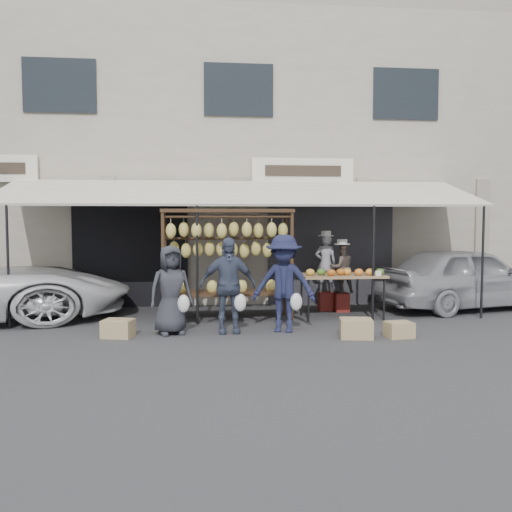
{
  "coord_description": "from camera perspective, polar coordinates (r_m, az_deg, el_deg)",
  "views": [
    {
      "loc": [
        -1.1,
        -9.85,
        2.09
      ],
      "look_at": [
        0.17,
        1.4,
        1.3
      ],
      "focal_mm": 40.0,
      "sensor_mm": 36.0,
      "label": 1
    }
  ],
  "objects": [
    {
      "name": "awning",
      "position": [
        12.19,
        -1.22,
        6.26
      ],
      "size": [
        10.0,
        2.35,
        2.92
      ],
      "color": "beige",
      "rests_on": "ground_plane"
    },
    {
      "name": "stool_right",
      "position": [
        12.67,
        8.55,
        -4.6
      ],
      "size": [
        0.3,
        0.3,
        0.41
      ],
      "primitive_type": "cube",
      "rotation": [
        0.0,
        0.0,
        -0.02
      ],
      "color": "maroon",
      "rests_on": "ground_plane"
    },
    {
      "name": "ground_plane",
      "position": [
        10.13,
        -0.07,
        -7.92
      ],
      "size": [
        90.0,
        90.0,
        0.0
      ],
      "primitive_type": "plane",
      "color": "#2D2D30"
    },
    {
      "name": "customer_left",
      "position": [
        10.19,
        -8.51,
        -3.38
      ],
      "size": [
        0.89,
        0.72,
        1.58
      ],
      "primitive_type": "imported",
      "rotation": [
        0.0,
        0.0,
        0.32
      ],
      "color": "#2B2C33",
      "rests_on": "ground_plane"
    },
    {
      "name": "crate_near_a",
      "position": [
        10.02,
        9.98,
        -7.15
      ],
      "size": [
        0.61,
        0.5,
        0.33
      ],
      "primitive_type": "cube",
      "rotation": [
        0.0,
        0.0,
        -0.17
      ],
      "color": "tan",
      "rests_on": "ground_plane"
    },
    {
      "name": "customer_right",
      "position": [
        10.3,
        2.8,
        -2.76
      ],
      "size": [
        1.27,
        0.95,
        1.76
      ],
      "primitive_type": "imported",
      "rotation": [
        0.0,
        0.0,
        -0.29
      ],
      "color": "#191C39",
      "rests_on": "ground_plane"
    },
    {
      "name": "vendor_right",
      "position": [
        12.58,
        8.59,
        -1.18
      ],
      "size": [
        0.58,
        0.47,
        1.1
      ],
      "primitive_type": "imported",
      "rotation": [
        0.0,
        0.0,
        3.24
      ],
      "color": "brown",
      "rests_on": "stool_right"
    },
    {
      "name": "customer_mid",
      "position": [
        10.22,
        -2.85,
        -2.93
      ],
      "size": [
        1.02,
        0.46,
        1.72
      ],
      "primitive_type": "imported",
      "rotation": [
        0.0,
        0.0,
        0.04
      ],
      "color": "#3C455B",
      "rests_on": "ground_plane"
    },
    {
      "name": "banana_rack",
      "position": [
        11.37,
        -2.9,
        1.36
      ],
      "size": [
        2.6,
        0.9,
        2.24
      ],
      "color": "#342015",
      "rests_on": "ground_plane"
    },
    {
      "name": "vendor_left",
      "position": [
        12.68,
        6.98,
        -0.73
      ],
      "size": [
        0.5,
        0.36,
        1.28
      ],
      "primitive_type": "imported",
      "rotation": [
        0.0,
        0.0,
        3.02
      ],
      "color": "#96959F",
      "rests_on": "stool_left"
    },
    {
      "name": "crate_near_b",
      "position": [
        10.21,
        14.12,
        -7.17
      ],
      "size": [
        0.49,
        0.4,
        0.27
      ],
      "primitive_type": "cube",
      "rotation": [
        0.0,
        0.0,
        0.13
      ],
      "color": "tan",
      "rests_on": "ground_plane"
    },
    {
      "name": "crate_far",
      "position": [
        10.21,
        -13.62,
        -7.06
      ],
      "size": [
        0.59,
        0.51,
        0.31
      ],
      "primitive_type": "cube",
      "rotation": [
        0.0,
        0.0,
        -0.27
      ],
      "color": "tan",
      "rests_on": "ground_plane"
    },
    {
      "name": "shophouse",
      "position": [
        16.45,
        -2.61,
        9.42
      ],
      "size": [
        24.0,
        6.15,
        7.3
      ],
      "color": "#AEA395",
      "rests_on": "ground_plane"
    },
    {
      "name": "produce_table",
      "position": [
        11.76,
        8.66,
        -1.97
      ],
      "size": [
        1.7,
        0.9,
        1.04
      ],
      "color": "#9B7653",
      "rests_on": "ground_plane"
    },
    {
      "name": "sedan",
      "position": [
        13.67,
        20.33,
        -2.04
      ],
      "size": [
        4.46,
        2.61,
        1.42
      ],
      "primitive_type": "imported",
      "rotation": [
        0.0,
        0.0,
        1.81
      ],
      "color": "#A0A1A6",
      "rests_on": "ground_plane"
    },
    {
      "name": "stool_left",
      "position": [
        12.78,
        6.95,
        -4.52
      ],
      "size": [
        0.37,
        0.37,
        0.41
      ],
      "primitive_type": "cube",
      "rotation": [
        0.0,
        0.0,
        0.33
      ],
      "color": "maroon",
      "rests_on": "ground_plane"
    }
  ]
}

